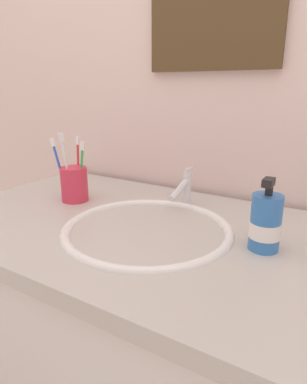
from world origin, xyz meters
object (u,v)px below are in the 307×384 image
Objects in this scene: toothbrush_green at (82,167)px; toothbrush_red at (78,163)px; toothbrush_blue at (59,165)px; soap_dispenser at (265,223)px; toothbrush_white at (66,164)px; toothbrush_cup at (74,184)px; faucet at (184,188)px.

toothbrush_red is (-0.04, 0.03, 0.00)m from toothbrush_green.
toothbrush_blue is 1.17× the size of soap_dispenser.
toothbrush_white is at bearing -135.78° from toothbrush_green.
toothbrush_cup is 0.56× the size of toothbrush_red.
toothbrush_red is at bearing 95.65° from toothbrush_white.
toothbrush_red is at bearing 66.67° from toothbrush_blue.
soap_dispenser is (0.27, -0.16, 0.00)m from faucet.
faucet is 0.73× the size of toothbrush_blue.
toothbrush_white is 0.06m from toothbrush_red.
toothbrush_blue reaches higher than soap_dispenser.
toothbrush_cup is at bearing 177.13° from soap_dispenser.
toothbrush_red is (-0.01, 0.06, -0.01)m from toothbrush_white.
faucet is 0.31m from toothbrush_green.
faucet reaches higher than toothbrush_cup.
toothbrush_blue is 0.62m from soap_dispenser.
faucet is 0.31m from soap_dispenser.
faucet is 0.77× the size of toothbrush_green.
toothbrush_green is 0.07m from toothbrush_blue.
toothbrush_white is at bearing 179.43° from soap_dispenser.
toothbrush_green is at bearing 15.30° from toothbrush_cup.
soap_dispenser is at bearing -6.00° from toothbrush_red.
toothbrush_red reaches higher than toothbrush_green.
toothbrush_green is (-0.28, -0.12, 0.05)m from faucet.
soap_dispenser reaches higher than toothbrush_cup.
toothbrush_green reaches higher than soap_dispenser.
toothbrush_blue is 0.06m from toothbrush_red.
toothbrush_blue is at bearing 179.52° from toothbrush_white.
toothbrush_white reaches higher than toothbrush_cup.
toothbrush_green is at bearing -157.04° from faucet.
toothbrush_blue is at bearing -153.53° from toothbrush_green.
soap_dispenser is (0.55, -0.04, -0.05)m from toothbrush_green.
toothbrush_red reaches higher than soap_dispenser.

